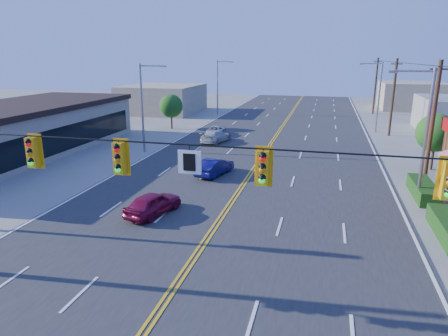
% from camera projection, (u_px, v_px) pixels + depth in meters
% --- Properties ---
extents(ground, '(160.00, 160.00, 0.00)m').
position_uv_depth(ground, '(161.00, 308.00, 14.13)').
color(ground, gray).
rests_on(ground, ground).
extents(road, '(20.00, 120.00, 0.06)m').
position_uv_depth(road, '(257.00, 164.00, 32.77)').
color(road, '#2D2D30').
rests_on(road, ground).
extents(signal_span, '(24.32, 0.34, 9.00)m').
position_uv_depth(signal_span, '(151.00, 176.00, 12.83)').
color(signal_span, '#47301E').
rests_on(signal_span, ground).
extents(strip_mall, '(10.40, 26.40, 4.40)m').
position_uv_depth(strip_mall, '(10.00, 130.00, 35.55)').
color(strip_mall, tan).
rests_on(strip_mall, ground).
extents(streetlight_se, '(2.55, 0.25, 8.00)m').
position_uv_depth(streetlight_se, '(423.00, 129.00, 23.39)').
color(streetlight_se, gray).
rests_on(streetlight_se, ground).
extents(streetlight_ne, '(2.55, 0.25, 8.00)m').
position_uv_depth(streetlight_ne, '(378.00, 93.00, 45.77)').
color(streetlight_ne, gray).
rests_on(streetlight_ne, ground).
extents(streetlight_sw, '(2.55, 0.25, 8.00)m').
position_uv_depth(streetlight_sw, '(144.00, 103.00, 36.00)').
color(streetlight_sw, gray).
rests_on(streetlight_sw, ground).
extents(streetlight_nw, '(2.55, 0.25, 8.00)m').
position_uv_depth(streetlight_nw, '(219.00, 84.00, 60.25)').
color(streetlight_nw, gray).
rests_on(streetlight_nw, ground).
extents(utility_pole_near, '(0.28, 0.28, 8.40)m').
position_uv_depth(utility_pole_near, '(432.00, 124.00, 26.87)').
color(utility_pole_near, '#47301E').
rests_on(utility_pole_near, ground).
extents(utility_pole_mid, '(0.28, 0.28, 8.40)m').
position_uv_depth(utility_pole_mid, '(393.00, 98.00, 43.65)').
color(utility_pole_mid, '#47301E').
rests_on(utility_pole_mid, ground).
extents(utility_pole_far, '(0.28, 0.28, 8.40)m').
position_uv_depth(utility_pole_far, '(375.00, 86.00, 60.44)').
color(utility_pole_far, '#47301E').
rests_on(utility_pole_far, ground).
extents(tree_kfc_rear, '(2.94, 2.94, 4.41)m').
position_uv_depth(tree_kfc_rear, '(436.00, 133.00, 30.63)').
color(tree_kfc_rear, '#47301E').
rests_on(tree_kfc_rear, ground).
extents(tree_west, '(2.80, 2.80, 4.20)m').
position_uv_depth(tree_west, '(171.00, 106.00, 48.18)').
color(tree_west, '#47301E').
rests_on(tree_west, ground).
extents(bld_west_far, '(11.00, 12.00, 4.20)m').
position_uv_depth(bld_west_far, '(163.00, 99.00, 63.10)').
color(bld_west_far, tan).
rests_on(bld_west_far, ground).
extents(bld_east_far, '(10.00, 10.00, 4.40)m').
position_uv_depth(bld_east_far, '(412.00, 96.00, 66.82)').
color(bld_east_far, tan).
rests_on(bld_east_far, ground).
extents(car_magenta, '(2.46, 4.01, 1.28)m').
position_uv_depth(car_magenta, '(153.00, 204.00, 22.27)').
color(car_magenta, maroon).
rests_on(car_magenta, ground).
extents(car_blue, '(2.24, 4.02, 1.26)m').
position_uv_depth(car_blue, '(215.00, 167.00, 29.70)').
color(car_blue, '#0E0D50').
rests_on(car_blue, ground).
extents(car_white, '(2.72, 4.60, 1.25)m').
position_uv_depth(car_white, '(216.00, 137.00, 40.99)').
color(car_white, '#BABABA').
rests_on(car_white, ground).
extents(car_silver, '(2.07, 3.94, 1.06)m').
position_uv_depth(car_silver, '(216.00, 130.00, 44.95)').
color(car_silver, '#AEAFB3').
rests_on(car_silver, ground).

